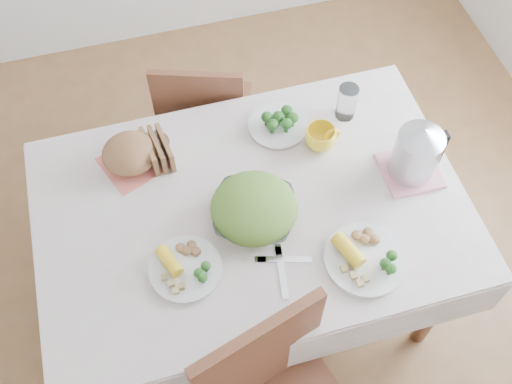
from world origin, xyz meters
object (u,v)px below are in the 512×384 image
object	(u,v)px
dinner_plate_right	(365,260)
yellow_mug	(320,138)
electric_kettle	(417,152)
chair_far	(206,107)
dining_table	(253,257)
salad_bowl	(254,213)
dinner_plate_left	(186,269)

from	to	relation	value
dinner_plate_right	yellow_mug	size ratio (longest dim) A/B	2.34
electric_kettle	chair_far	bearing A→B (deg)	127.36
dining_table	electric_kettle	world-z (taller)	electric_kettle
dining_table	yellow_mug	xyz separation A→B (m)	(0.31, 0.19, 0.43)
chair_far	yellow_mug	distance (m)	0.73
dining_table	electric_kettle	size ratio (longest dim) A/B	6.14
chair_far	electric_kettle	world-z (taller)	electric_kettle
chair_far	dinner_plate_right	distance (m)	1.13
salad_bowl	dinner_plate_right	bearing A→B (deg)	-40.16
dining_table	chair_far	distance (m)	0.75
dinner_plate_left	dinner_plate_right	bearing A→B (deg)	-12.34
dining_table	dinner_plate_left	distance (m)	0.51
dinner_plate_right	electric_kettle	size ratio (longest dim) A/B	1.20
chair_far	yellow_mug	bearing A→B (deg)	139.38
yellow_mug	electric_kettle	xyz separation A→B (m)	(0.28, -0.20, 0.08)
dinner_plate_right	chair_far	bearing A→B (deg)	106.73
yellow_mug	dinner_plate_right	bearing A→B (deg)	-91.30
dining_table	dinner_plate_right	bearing A→B (deg)	-45.05
salad_bowl	dinner_plate_left	bearing A→B (deg)	-153.64
salad_bowl	dinner_plate_left	xyz separation A→B (m)	(-0.27, -0.13, -0.02)
dining_table	salad_bowl	xyz separation A→B (m)	(-0.00, -0.04, 0.42)
salad_bowl	electric_kettle	distance (m)	0.60
dinner_plate_right	electric_kettle	xyz separation A→B (m)	(0.29, 0.29, 0.11)
dining_table	dinner_plate_right	distance (m)	0.58
chair_far	dinner_plate_left	world-z (taller)	chair_far
dinner_plate_right	yellow_mug	xyz separation A→B (m)	(0.01, 0.49, 0.03)
chair_far	yellow_mug	xyz separation A→B (m)	(0.33, -0.55, 0.34)
dinner_plate_right	yellow_mug	bearing A→B (deg)	88.70
electric_kettle	salad_bowl	bearing A→B (deg)	-178.09
dinner_plate_right	yellow_mug	world-z (taller)	yellow_mug
yellow_mug	electric_kettle	distance (m)	0.35
chair_far	electric_kettle	distance (m)	1.05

